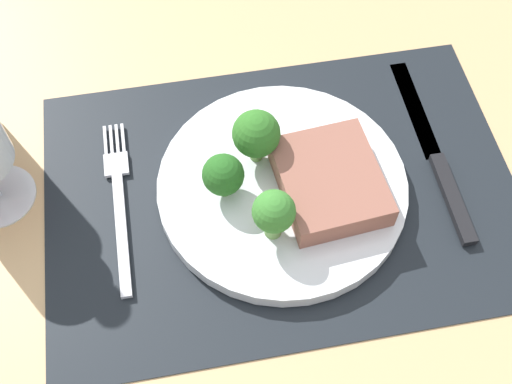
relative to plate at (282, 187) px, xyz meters
The scene contains 9 objects.
ground_plane 2.60cm from the plate, ahead, with size 140.00×110.00×3.00cm, color tan.
placemat 0.95cm from the plate, ahead, with size 45.73×31.71×0.30cm, color black.
plate is the anchor object (origin of this frame).
steak 4.89cm from the plate, 19.18° to the right, with size 9.08×10.76×2.64cm, color #8C5647.
broccoli_front_edge 5.94cm from the plate, 120.00° to the left, with size 4.56×4.56×6.08cm.
broccoli_near_fork 6.97cm from the plate, 110.53° to the right, with size 3.86×3.86×5.74cm.
broccoli_near_steak 6.66cm from the plate, behind, with size 3.90×3.90×4.83cm.
fork 15.73cm from the plate, behind, with size 2.40×19.20×0.50cm.
knife 15.99cm from the plate, ahead, with size 1.80×23.00×0.80cm.
Camera 1 is at (-8.20, -31.48, 53.63)cm, focal length 44.96 mm.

